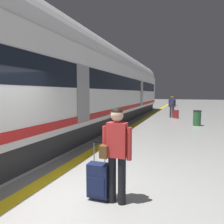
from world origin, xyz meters
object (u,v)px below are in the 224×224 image
object	(u,v)px
high_speed_train	(98,83)
traveller_foreground	(116,149)
rolling_suitcase_foreground	(98,180)
passenger_near	(172,104)
waste_bin	(197,118)
suitcase_near	(176,114)

from	to	relation	value
high_speed_train	traveller_foreground	world-z (taller)	high_speed_train
high_speed_train	rolling_suitcase_foreground	xyz separation A→B (m)	(3.50, -7.68, -2.14)
passenger_near	waste_bin	bearing A→B (deg)	-64.42
traveller_foreground	rolling_suitcase_foreground	bearing A→B (deg)	-178.03
high_speed_train	suitcase_near	distance (m)	6.85
traveller_foreground	passenger_near	xyz separation A→B (m)	(0.08, 12.92, 0.07)
traveller_foreground	waste_bin	size ratio (longest dim) A/B	1.85
high_speed_train	passenger_near	distance (m)	6.71
high_speed_train	suitcase_near	xyz separation A→B (m)	(4.23, 4.93, -2.16)
traveller_foreground	rolling_suitcase_foreground	world-z (taller)	traveller_foreground
rolling_suitcase_foreground	waste_bin	world-z (taller)	rolling_suitcase_foreground
passenger_near	waste_bin	distance (m)	3.89
traveller_foreground	suitcase_near	world-z (taller)	traveller_foreground
high_speed_train	traveller_foreground	size ratio (longest dim) A/B	17.35
waste_bin	passenger_near	bearing A→B (deg)	115.58
rolling_suitcase_foreground	suitcase_near	distance (m)	12.63
passenger_near	waste_bin	xyz separation A→B (m)	(1.66, -3.47, -0.59)
suitcase_near	waste_bin	distance (m)	3.42
passenger_near	rolling_suitcase_foreground	bearing A→B (deg)	-91.84
suitcase_near	passenger_near	bearing A→B (deg)	135.04
traveller_foreground	rolling_suitcase_foreground	distance (m)	0.69
traveller_foreground	passenger_near	world-z (taller)	passenger_near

